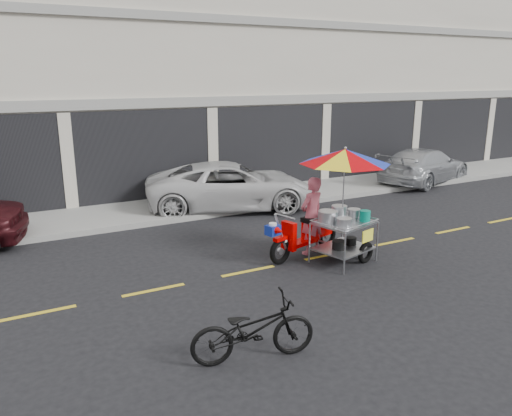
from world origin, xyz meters
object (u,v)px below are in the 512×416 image
white_pickup (231,186)px  near_bicycle (253,329)px  food_vendor_rig (332,189)px  silver_pickup (424,166)px

white_pickup → near_bicycle: size_ratio=2.82×
near_bicycle → food_vendor_rig: 4.53m
near_bicycle → food_vendor_rig: bearing=-38.0°
silver_pickup → near_bicycle: (-11.21, -7.66, -0.18)m
food_vendor_rig → white_pickup: bearing=76.3°
white_pickup → near_bicycle: (-3.27, -7.66, -0.23)m
white_pickup → food_vendor_rig: food_vendor_rig is taller
near_bicycle → white_pickup: bearing=-11.0°
near_bicycle → food_vendor_rig: (3.38, 2.82, 1.10)m
silver_pickup → near_bicycle: size_ratio=2.49×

